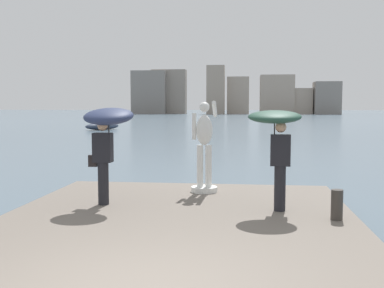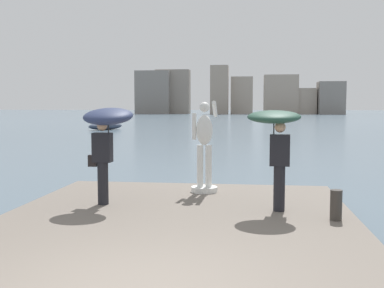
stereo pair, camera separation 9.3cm
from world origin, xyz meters
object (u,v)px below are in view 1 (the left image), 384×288
(statue_white_figure, at_px, (204,151))
(onlooker_right, at_px, (276,131))
(boat_near, at_px, (103,125))
(onlooker_left, at_px, (107,128))
(mooring_bollard, at_px, (337,205))

(statue_white_figure, xyz_separation_m, onlooker_right, (1.55, -1.76, 0.58))
(onlooker_right, bearing_deg, statue_white_figure, 131.24)
(onlooker_right, bearing_deg, boat_near, 112.29)
(onlooker_right, bearing_deg, onlooker_left, 177.42)
(onlooker_left, xyz_separation_m, onlooker_right, (3.40, -0.15, -0.04))
(onlooker_left, relative_size, mooring_bollard, 3.78)
(statue_white_figure, height_order, onlooker_right, statue_white_figure)
(mooring_bollard, bearing_deg, onlooker_left, 169.76)
(statue_white_figure, xyz_separation_m, onlooker_left, (-1.85, -1.61, 0.62))
(mooring_bollard, bearing_deg, onlooker_right, 148.10)
(boat_near, bearing_deg, onlooker_right, -67.71)
(onlooker_left, height_order, boat_near, onlooker_left)
(onlooker_left, distance_m, mooring_bollard, 4.70)
(onlooker_right, height_order, mooring_bollard, onlooker_right)
(onlooker_left, height_order, onlooker_right, onlooker_left)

